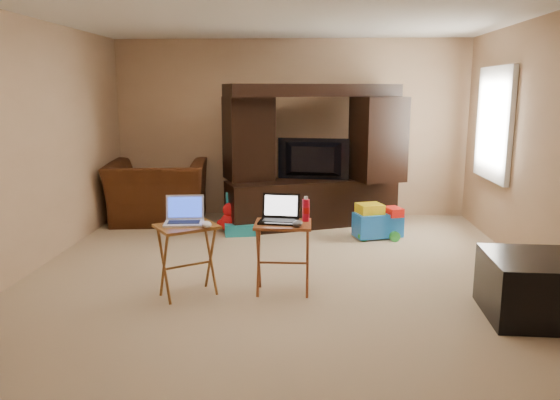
# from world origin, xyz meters

# --- Properties ---
(floor) EXTENTS (5.50, 5.50, 0.00)m
(floor) POSITION_xyz_m (0.00, 0.00, 0.00)
(floor) COLOR tan
(floor) RESTS_ON ground
(ceiling) EXTENTS (5.50, 5.50, 0.00)m
(ceiling) POSITION_xyz_m (0.00, 0.00, 2.50)
(ceiling) COLOR silver
(ceiling) RESTS_ON ground
(wall_back) EXTENTS (5.00, 0.00, 5.00)m
(wall_back) POSITION_xyz_m (0.00, 2.75, 1.25)
(wall_back) COLOR tan
(wall_back) RESTS_ON ground
(wall_front) EXTENTS (5.00, 0.00, 5.00)m
(wall_front) POSITION_xyz_m (0.00, -2.75, 1.25)
(wall_front) COLOR tan
(wall_front) RESTS_ON ground
(wall_left) EXTENTS (0.00, 5.50, 5.50)m
(wall_left) POSITION_xyz_m (-2.50, 0.00, 1.25)
(wall_left) COLOR tan
(wall_left) RESTS_ON ground
(wall_right) EXTENTS (0.00, 5.50, 5.50)m
(wall_right) POSITION_xyz_m (2.50, 0.00, 1.25)
(wall_right) COLOR tan
(wall_right) RESTS_ON ground
(window_pane) EXTENTS (0.00, 1.20, 1.20)m
(window_pane) POSITION_xyz_m (2.48, 1.55, 1.40)
(window_pane) COLOR white
(window_pane) RESTS_ON ground
(window_frame) EXTENTS (0.06, 1.14, 1.34)m
(window_frame) POSITION_xyz_m (2.46, 1.55, 1.40)
(window_frame) COLOR white
(window_frame) RESTS_ON ground
(entertainment_center) EXTENTS (2.34, 1.36, 1.87)m
(entertainment_center) POSITION_xyz_m (0.31, 2.08, 0.93)
(entertainment_center) COLOR black
(entertainment_center) RESTS_ON floor
(television) EXTENTS (0.96, 0.24, 0.55)m
(television) POSITION_xyz_m (0.31, 2.04, 0.90)
(television) COLOR black
(television) RESTS_ON entertainment_center
(recliner) EXTENTS (1.41, 1.27, 0.84)m
(recliner) POSITION_xyz_m (-1.80, 2.16, 0.42)
(recliner) COLOR #42200E
(recliner) RESTS_ON floor
(child_rocker) EXTENTS (0.46, 0.51, 0.52)m
(child_rocker) POSITION_xyz_m (-0.60, 1.58, 0.26)
(child_rocker) COLOR teal
(child_rocker) RESTS_ON floor
(plush_toy) EXTENTS (0.35, 0.29, 0.39)m
(plush_toy) POSITION_xyz_m (-0.73, 1.63, 0.20)
(plush_toy) COLOR red
(plush_toy) RESTS_ON floor
(push_toy) EXTENTS (0.68, 0.58, 0.44)m
(push_toy) POSITION_xyz_m (1.12, 1.47, 0.22)
(push_toy) COLOR blue
(push_toy) RESTS_ON floor
(ottoman) EXTENTS (0.81, 0.81, 0.50)m
(ottoman) POSITION_xyz_m (2.08, -0.89, 0.25)
(ottoman) COLOR black
(ottoman) RESTS_ON floor
(tray_table_left) EXTENTS (0.63, 0.60, 0.64)m
(tray_table_left) POSITION_xyz_m (-0.79, -0.56, 0.32)
(tray_table_left) COLOR #945E24
(tray_table_left) RESTS_ON floor
(tray_table_right) EXTENTS (0.50, 0.40, 0.65)m
(tray_table_right) POSITION_xyz_m (0.04, -0.46, 0.32)
(tray_table_right) COLOR brown
(tray_table_right) RESTS_ON floor
(laptop_left) EXTENTS (0.37, 0.31, 0.24)m
(laptop_left) POSITION_xyz_m (-0.82, -0.53, 0.76)
(laptop_left) COLOR silver
(laptop_left) RESTS_ON tray_table_left
(laptop_right) EXTENTS (0.37, 0.31, 0.24)m
(laptop_right) POSITION_xyz_m (-0.00, -0.44, 0.77)
(laptop_right) COLOR black
(laptop_right) RESTS_ON tray_table_right
(mouse_left) EXTENTS (0.12, 0.15, 0.05)m
(mouse_left) POSITION_xyz_m (-0.60, -0.63, 0.67)
(mouse_left) COLOR white
(mouse_left) RESTS_ON tray_table_left
(mouse_right) EXTENTS (0.11, 0.15, 0.05)m
(mouse_right) POSITION_xyz_m (0.17, -0.58, 0.67)
(mouse_right) COLOR #404145
(mouse_right) RESTS_ON tray_table_right
(water_bottle) EXTENTS (0.06, 0.06, 0.20)m
(water_bottle) POSITION_xyz_m (0.24, -0.38, 0.74)
(water_bottle) COLOR red
(water_bottle) RESTS_ON tray_table_right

